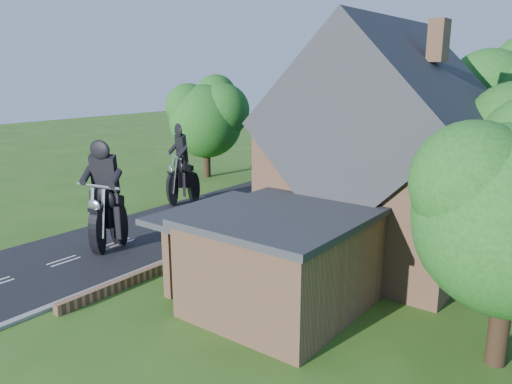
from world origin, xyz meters
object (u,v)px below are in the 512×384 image
Objects in this scene: house at (382,160)px; motorcycle_lead at (109,234)px; garden_wall at (254,230)px; motorcycle_follow at (183,192)px; annex at (279,259)px.

motorcycle_lead is at bearing -145.69° from house.
motorcycle_lead is (-3.90, -5.89, 0.57)m from garden_wall.
garden_wall is 13.31× the size of motorcycle_lead.
house is 12.73m from motorcycle_lead.
motorcycle_lead reaches higher than motorcycle_follow.
house is at bearing -157.30° from motorcycle_lead.
garden_wall is 7.52m from house.
annex reaches higher than motorcycle_follow.
annex is at bearing -46.16° from garden_wall.
house is at bearing 84.76° from annex.
motorcycle_follow is (-3.13, 7.85, -0.02)m from motorcycle_lead.
motorcycle_follow is at bearing -79.87° from motorcycle_lead.
annex is (5.57, -5.80, 1.57)m from garden_wall.
house reaches higher than motorcycle_follow.
garden_wall is 7.08m from motorcycle_lead.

